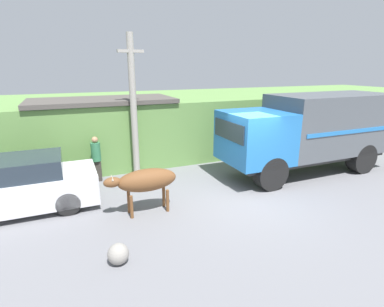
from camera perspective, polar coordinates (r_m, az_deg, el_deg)
ground_plane at (r=9.69m, az=9.88°, el=-8.30°), size 60.00×60.00×0.00m
hillside_embankment at (r=15.52m, az=-4.28°, el=6.20°), size 32.00×6.91×2.60m
building_backdrop at (r=12.61m, az=-16.27°, el=3.77°), size 5.49×2.70×2.79m
cargo_truck at (r=12.25m, az=21.86°, el=4.29°), size 6.93×2.24×2.99m
brown_cow at (r=8.38m, az=-8.81°, el=-5.15°), size 2.01×0.63×1.28m
parked_suv at (r=9.78m, az=-30.95°, el=-5.42°), size 4.51×1.82×1.56m
pedestrian_on_hill at (r=11.14m, az=-17.77°, el=-0.63°), size 0.37×0.37×1.64m
utility_pole at (r=11.04m, az=-11.11°, el=9.04°), size 0.90×0.24×5.11m
roadside_rock at (r=6.75m, az=-13.87°, el=-18.07°), size 0.45×0.45×0.45m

